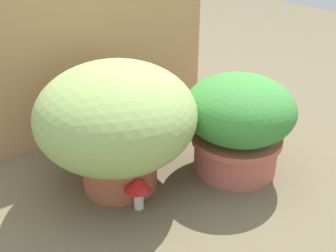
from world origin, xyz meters
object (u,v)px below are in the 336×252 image
(grass_planter, at_px, (117,120))
(leafy_planter, at_px, (238,122))
(cat, at_px, (151,125))
(mushroom_ornament_red, at_px, (138,187))

(grass_planter, bearing_deg, leafy_planter, -19.88)
(grass_planter, distance_m, leafy_planter, 0.44)
(leafy_planter, relative_size, cat, 1.05)
(cat, bearing_deg, mushroom_ornament_red, -127.52)
(cat, relative_size, mushroom_ornament_red, 3.26)
(cat, bearing_deg, grass_planter, -147.24)
(cat, bearing_deg, leafy_planter, -54.48)
(leafy_planter, distance_m, cat, 0.36)
(mushroom_ornament_red, bearing_deg, leafy_planter, 0.61)
(leafy_planter, height_order, cat, leafy_planter)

